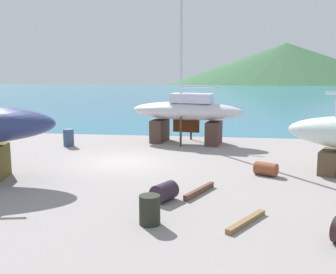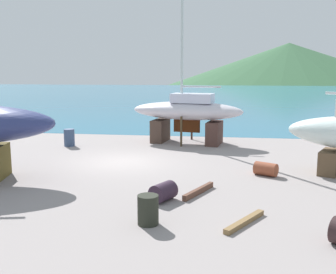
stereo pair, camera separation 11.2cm
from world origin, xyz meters
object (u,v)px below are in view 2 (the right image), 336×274
sailboat_mid_port (187,113)px  barrel_ochre (163,192)px  barrel_rust_near (148,210)px  barrel_rust_mid (266,169)px  barrel_tipped_right (69,138)px

sailboat_mid_port → barrel_ochre: (0.17, -10.43, -1.45)m
sailboat_mid_port → barrel_rust_near: size_ratio=11.78×
barrel_rust_mid → sailboat_mid_port: bearing=118.9°
sailboat_mid_port → barrel_ochre: sailboat_mid_port is taller
barrel_ochre → barrel_rust_mid: size_ratio=0.97×
sailboat_mid_port → barrel_tipped_right: sailboat_mid_port is taller
barrel_tipped_right → barrel_rust_near: bearing=-58.8°
barrel_ochre → barrel_rust_near: barrel_rust_near is taller
barrel_ochre → barrel_rust_near: size_ratio=1.03×
barrel_ochre → barrel_rust_near: 2.01m
barrel_ochre → barrel_tipped_right: 10.76m
sailboat_mid_port → barrel_ochre: 10.53m
barrel_rust_near → barrel_ochre: bearing=86.6°
barrel_rust_mid → barrel_tipped_right: size_ratio=0.92×
sailboat_mid_port → barrel_rust_mid: bearing=128.5°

